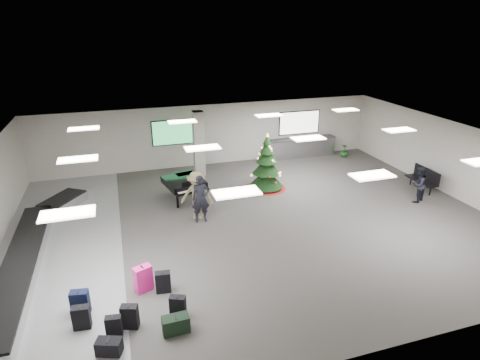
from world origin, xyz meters
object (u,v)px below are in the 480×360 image
object	(u,v)px
traveler_a	(201,199)
bench	(424,178)
traveler_b	(197,195)
potted_plant_left	(261,156)
traveler_bench	(418,184)
service_counter	(300,147)
grand_piano	(184,183)
potted_plant_right	(344,151)
christmas_tree	(267,170)
pink_suitcase	(143,279)
baggage_carousel	(31,250)

from	to	relation	value
traveler_a	bench	bearing A→B (deg)	2.45
traveler_a	traveler_b	bearing A→B (deg)	111.28
potted_plant_left	traveler_bench	bearing A→B (deg)	-55.55
service_counter	bench	bearing A→B (deg)	-61.39
grand_piano	service_counter	bearing A→B (deg)	15.77
potted_plant_left	potted_plant_right	size ratio (longest dim) A/B	0.94
christmas_tree	traveler_bench	bearing A→B (deg)	-30.77
christmas_tree	bench	xyz separation A→B (m)	(6.71, -2.33, -0.32)
pink_suitcase	bench	size ratio (longest dim) A/B	0.49
pink_suitcase	bench	world-z (taller)	bench
grand_piano	potted_plant_left	size ratio (longest dim) A/B	3.04
christmas_tree	traveler_b	bearing A→B (deg)	-150.72
pink_suitcase	potted_plant_left	world-z (taller)	pink_suitcase
potted_plant_left	potted_plant_right	xyz separation A→B (m)	(4.84, -0.52, 0.02)
pink_suitcase	potted_plant_right	xyz separation A→B (m)	(11.84, 8.88, -0.01)
baggage_carousel	pink_suitcase	distance (m)	4.47
service_counter	christmas_tree	distance (m)	5.04
traveler_b	traveler_bench	xyz separation A→B (m)	(9.20, -1.26, -0.19)
baggage_carousel	service_counter	distance (m)	14.50
bench	potted_plant_left	world-z (taller)	bench
potted_plant_left	grand_piano	bearing A→B (deg)	-143.21
pink_suitcase	potted_plant_left	size ratio (longest dim) A/B	1.13
pink_suitcase	traveler_a	xyz separation A→B (m)	(2.49, 3.69, 0.54)
bench	potted_plant_right	xyz separation A→B (m)	(-0.91, 5.20, -0.20)
service_counter	potted_plant_left	bearing A→B (deg)	-173.58
pink_suitcase	potted_plant_left	bearing A→B (deg)	30.39
grand_piano	potted_plant_left	world-z (taller)	grand_piano
christmas_tree	traveler_a	world-z (taller)	christmas_tree
potted_plant_right	christmas_tree	bearing A→B (deg)	-153.69
baggage_carousel	pink_suitcase	bearing A→B (deg)	-41.24
bench	potted_plant_left	size ratio (longest dim) A/B	2.29
potted_plant_left	potted_plant_right	bearing A→B (deg)	-6.10
traveler_bench	traveler_a	bearing A→B (deg)	-30.99
bench	potted_plant_right	bearing A→B (deg)	101.07
grand_piano	bench	world-z (taller)	grand_piano
baggage_carousel	potted_plant_right	xyz separation A→B (m)	(15.20, 5.94, 0.16)
traveler_b	potted_plant_left	distance (m)	7.15
traveler_bench	potted_plant_left	size ratio (longest dim) A/B	2.20
bench	traveler_a	size ratio (longest dim) A/B	0.87
grand_piano	potted_plant_right	xyz separation A→B (m)	(9.60, 3.05, -0.39)
baggage_carousel	pink_suitcase	world-z (taller)	pink_suitcase
traveler_a	traveler_b	xyz separation A→B (m)	(-0.09, 0.27, 0.04)
christmas_tree	bench	distance (m)	7.11
baggage_carousel	christmas_tree	bearing A→B (deg)	18.09
baggage_carousel	traveler_a	xyz separation A→B (m)	(5.84, 0.75, 0.72)
service_counter	traveler_bench	distance (m)	7.29
baggage_carousel	service_counter	world-z (taller)	service_counter
traveler_a	traveler_bench	bearing A→B (deg)	-3.70
pink_suitcase	christmas_tree	xyz separation A→B (m)	(6.04, 6.01, 0.51)
baggage_carousel	service_counter	xyz separation A→B (m)	(12.84, 6.73, 0.33)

